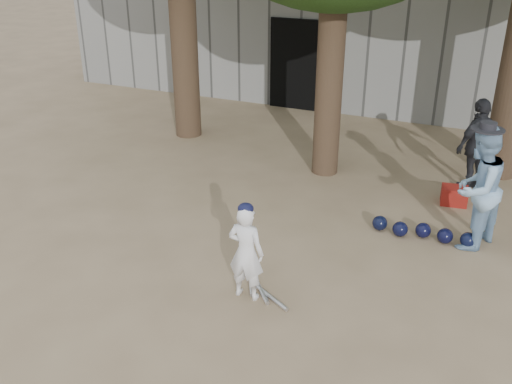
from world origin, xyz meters
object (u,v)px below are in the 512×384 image
at_px(spectator_dark, 477,145).
at_px(red_bag, 454,196).
at_px(boy_player, 246,253).
at_px(spectator_blue, 477,189).

xyz_separation_m(spectator_dark, red_bag, (-0.20, -0.75, -0.67)).
height_order(boy_player, spectator_dark, spectator_dark).
relative_size(boy_player, spectator_blue, 0.70).
xyz_separation_m(spectator_blue, spectator_dark, (-0.14, 2.05, -0.08)).
relative_size(spectator_blue, red_bag, 4.28).
height_order(spectator_blue, spectator_dark, spectator_blue).
distance_m(spectator_blue, spectator_dark, 2.06).
relative_size(boy_player, red_bag, 3.00).
height_order(spectator_blue, red_bag, spectator_blue).
bearing_deg(red_bag, boy_player, -118.87).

